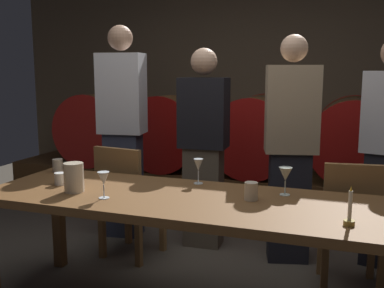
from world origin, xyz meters
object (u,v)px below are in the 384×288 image
object	(u,v)px
wine_barrel_right	(354,139)
chair_right	(353,221)
wine_barrel_center	(258,135)
cup_far_left	(58,166)
pitcher	(74,177)
chair_left	(127,197)
guest_far_left	(123,130)
cup_center_right	(251,191)
guest_center_left	(204,147)
cup_center_left	(60,179)
candle_left	(350,215)
wine_glass_center	(198,166)
guest_center_right	(291,148)
wine_barrel_far_left	(105,127)
wine_glass_right	(285,175)
dining_table	(201,210)
wine_barrel_left	(174,131)
wine_glass_left	(104,179)

from	to	relation	value
wine_barrel_right	chair_right	size ratio (longest dim) A/B	1.03
wine_barrel_center	cup_far_left	world-z (taller)	wine_barrel_center
pitcher	cup_far_left	xyz separation A→B (m)	(-0.42, 0.41, -0.04)
chair_left	guest_far_left	distance (m)	0.68
wine_barrel_center	cup_center_right	distance (m)	2.28
wine_barrel_right	guest_center_left	world-z (taller)	guest_center_left
chair_right	cup_center_left	size ratio (longest dim) A/B	11.68
candle_left	pitcher	xyz separation A→B (m)	(-1.54, 0.08, 0.04)
wine_glass_center	guest_center_right	bearing A→B (deg)	55.62
chair_right	wine_glass_center	world-z (taller)	wine_glass_center
wine_barrel_far_left	cup_center_right	xyz separation A→B (m)	(2.24, -2.24, 0.00)
wine_glass_right	cup_center_left	xyz separation A→B (m)	(-1.37, -0.23, -0.08)
guest_center_left	cup_center_right	world-z (taller)	guest_center_left
guest_center_left	cup_center_right	size ratio (longest dim) A/B	16.12
dining_table	chair_right	distance (m)	1.04
cup_far_left	cup_center_right	world-z (taller)	cup_center_right
wine_barrel_left	chair_right	bearing A→B (deg)	-41.41
guest_far_left	cup_center_right	distance (m)	1.69
chair_left	cup_far_left	world-z (taller)	chair_left
cup_center_right	guest_center_left	bearing A→B (deg)	120.81
dining_table	pitcher	bearing A→B (deg)	-171.11
wine_glass_left	guest_far_left	bearing A→B (deg)	113.66
guest_center_left	wine_glass_center	distance (m)	0.81
wine_glass_left	cup_far_left	xyz separation A→B (m)	(-0.65, 0.48, -0.06)
guest_far_left	candle_left	xyz separation A→B (m)	(1.86, -1.28, -0.15)
pitcher	guest_center_left	bearing A→B (deg)	71.08
wine_barrel_center	wine_glass_left	world-z (taller)	wine_barrel_center
wine_barrel_right	wine_glass_center	distance (m)	2.20
candle_left	wine_glass_right	xyz separation A→B (m)	(-0.35, 0.43, 0.07)
wine_barrel_left	cup_center_left	size ratio (longest dim) A/B	12.02
guest_far_left	chair_left	bearing A→B (deg)	112.16
wine_barrel_left	wine_glass_right	xyz separation A→B (m)	(1.52, -2.08, 0.07)
chair_left	guest_center_left	world-z (taller)	guest_center_left
cup_center_left	candle_left	bearing A→B (deg)	-6.57
wine_barrel_left	wine_barrel_center	bearing A→B (deg)	0.00
wine_barrel_center	wine_glass_left	distance (m)	2.51
guest_far_left	pitcher	xyz separation A→B (m)	(0.31, -1.20, -0.12)
candle_left	cup_center_left	world-z (taller)	candle_left
wine_glass_right	cup_center_left	world-z (taller)	wine_glass_right
chair_left	cup_far_left	distance (m)	0.57
wine_barrel_center	wine_glass_right	distance (m)	2.16
chair_left	pitcher	xyz separation A→B (m)	(0.06, -0.76, 0.33)
wine_barrel_center	wine_barrel_right	size ratio (longest dim) A/B	1.00
chair_left	guest_far_left	world-z (taller)	guest_far_left
chair_left	wine_glass_right	bearing A→B (deg)	170.07
wine_barrel_center	cup_center_left	distance (m)	2.44
wine_barrel_left	guest_center_right	distance (m)	1.94
guest_center_left	wine_glass_left	xyz separation A→B (m)	(-0.18, -1.27, 0.01)
guest_far_left	wine_barrel_left	bearing A→B (deg)	-97.41
wine_barrel_far_left	dining_table	xyz separation A→B (m)	(1.96, -2.30, -0.11)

